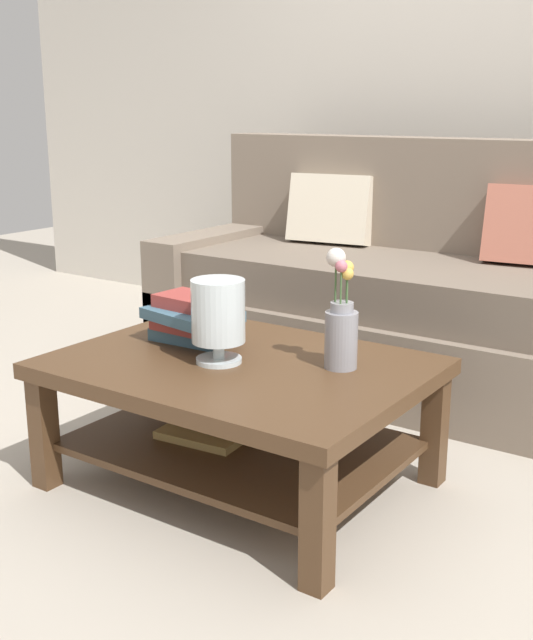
{
  "coord_description": "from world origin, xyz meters",
  "views": [
    {
      "loc": [
        1.41,
        -2.34,
        1.2
      ],
      "look_at": [
        -0.01,
        -0.27,
        0.52
      ],
      "focal_mm": 44.85,
      "sensor_mm": 36.0,
      "label": 1
    }
  ],
  "objects": [
    {
      "name": "ground_plane",
      "position": [
        0.0,
        0.0,
        0.0
      ],
      "size": [
        10.0,
        10.0,
        0.0
      ],
      "primitive_type": "plane",
      "color": "#ADA393"
    },
    {
      "name": "back_wall",
      "position": [
        0.0,
        1.65,
        1.35
      ],
      "size": [
        6.4,
        0.12,
        2.7
      ],
      "primitive_type": "cube",
      "color": "beige",
      "rests_on": "ground"
    },
    {
      "name": "couch",
      "position": [
        0.02,
        0.83,
        0.36
      ],
      "size": [
        2.27,
        0.9,
        1.06
      ],
      "color": "#7A6B5B",
      "rests_on": "ground"
    },
    {
      "name": "coffee_table",
      "position": [
        -0.01,
        -0.42,
        0.31
      ],
      "size": [
        1.13,
        0.84,
        0.42
      ],
      "color": "#4C331E",
      "rests_on": "ground"
    },
    {
      "name": "book_stack_main",
      "position": [
        -0.26,
        -0.34,
        0.5
      ],
      "size": [
        0.33,
        0.27,
        0.16
      ],
      "color": "#3D6075",
      "rests_on": "coffee_table"
    },
    {
      "name": "glass_hurricane_vase",
      "position": [
        -0.06,
        -0.47,
        0.58
      ],
      "size": [
        0.17,
        0.17,
        0.26
      ],
      "color": "silver",
      "rests_on": "coffee_table"
    },
    {
      "name": "flower_pitcher",
      "position": [
        0.28,
        -0.3,
        0.56
      ],
      "size": [
        0.1,
        0.1,
        0.37
      ],
      "color": "gray",
      "rests_on": "coffee_table"
    }
  ]
}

